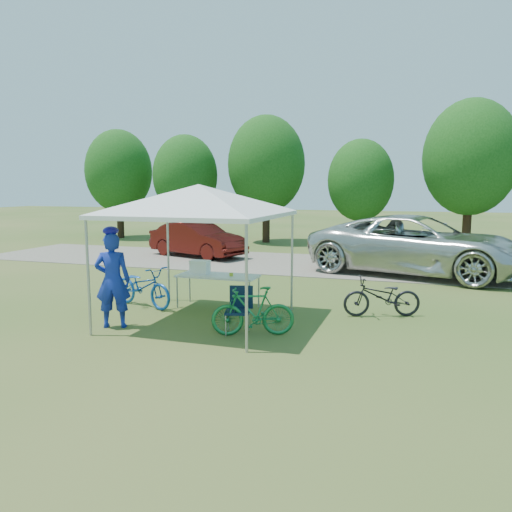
% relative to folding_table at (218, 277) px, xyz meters
% --- Properties ---
extents(ground, '(100.00, 100.00, 0.00)m').
position_rel_folding_table_xyz_m(ground, '(0.11, -1.20, -0.70)').
color(ground, '#2D5119').
rests_on(ground, ground).
extents(gravel_strip, '(24.00, 5.00, 0.02)m').
position_rel_folding_table_xyz_m(gravel_strip, '(0.11, 6.80, -0.69)').
color(gravel_strip, gray).
rests_on(gravel_strip, ground).
extents(canopy, '(4.53, 4.53, 3.00)m').
position_rel_folding_table_xyz_m(canopy, '(0.11, -1.20, 1.96)').
color(canopy, '#A5A5AA').
rests_on(canopy, ground).
extents(treeline, '(24.89, 4.28, 6.30)m').
position_rel_folding_table_xyz_m(treeline, '(-0.18, 12.85, 2.84)').
color(treeline, '#382314').
rests_on(treeline, ground).
extents(folding_table, '(1.80, 0.75, 0.74)m').
position_rel_folding_table_xyz_m(folding_table, '(0.00, 0.00, 0.00)').
color(folding_table, white).
rests_on(folding_table, ground).
extents(folding_chair, '(0.53, 0.55, 0.86)m').
position_rel_folding_table_xyz_m(folding_chair, '(1.10, -1.64, -0.19)').
color(folding_chair, '#0E1C33').
rests_on(folding_chair, ground).
extents(cooler, '(0.42, 0.29, 0.30)m').
position_rel_folding_table_xyz_m(cooler, '(-0.43, 0.00, 0.20)').
color(cooler, white).
rests_on(cooler, folding_table).
extents(ice_cream_cup, '(0.09, 0.09, 0.07)m').
position_rel_folding_table_xyz_m(ice_cream_cup, '(0.34, -0.05, 0.08)').
color(ice_cream_cup, '#B4C72E').
rests_on(ice_cream_cup, folding_table).
extents(cyclist, '(0.78, 0.66, 1.83)m').
position_rel_folding_table_xyz_m(cyclist, '(-1.30, -2.09, 0.22)').
color(cyclist, '#13289F').
rests_on(cyclist, ground).
extents(bike_blue, '(1.87, 1.15, 0.93)m').
position_rel_folding_table_xyz_m(bike_blue, '(-1.65, -0.44, -0.23)').
color(bike_blue, '#1248A5').
rests_on(bike_blue, ground).
extents(bike_green, '(1.55, 0.93, 0.90)m').
position_rel_folding_table_xyz_m(bike_green, '(1.42, -1.78, -0.25)').
color(bike_green, '#186F39').
rests_on(bike_green, ground).
extents(bike_dark, '(1.70, 1.07, 0.84)m').
position_rel_folding_table_xyz_m(bike_dark, '(3.54, 0.33, -0.28)').
color(bike_dark, black).
rests_on(bike_dark, ground).
extents(minivan, '(7.08, 4.61, 1.81)m').
position_rel_folding_table_xyz_m(minivan, '(4.21, 5.82, 0.23)').
color(minivan, silver).
rests_on(minivan, gravel_strip).
extents(sedan, '(4.28, 2.70, 1.33)m').
position_rel_folding_table_xyz_m(sedan, '(-3.91, 7.37, -0.01)').
color(sedan, '#490F0C').
rests_on(sedan, gravel_strip).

